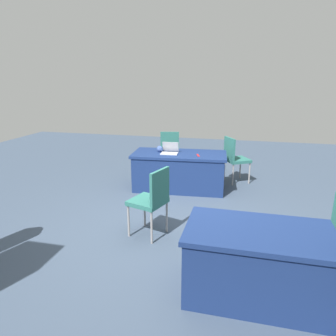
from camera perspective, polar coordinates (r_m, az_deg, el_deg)
The scene contains 9 objects.
ground_plane at distance 4.56m, azimuth 1.12°, elevation -11.38°, with size 14.40×14.40×0.00m, color #3D4C60.
table_foreground at distance 6.09m, azimuth 2.08°, elevation -0.55°, with size 1.85×0.97×0.72m.
table_mid_left at distance 3.30m, azimuth 16.02°, elevation -16.44°, with size 1.42×0.83×0.72m.
chair_near_front at distance 4.20m, azimuth -2.97°, elevation -5.46°, with size 0.55×0.55×0.97m.
chair_tucked_right at distance 7.22m, azimuth 0.35°, elevation 3.63°, with size 0.52×0.52×0.95m.
chair_by_pillar at distance 6.58m, azimuth 12.11°, elevation 2.03°, with size 0.60×0.60×0.96m.
laptop_silver at distance 5.97m, azimuth 0.30°, elevation 3.08°, with size 0.33×0.31×0.21m.
yarn_ball at distance 6.08m, azimuth -1.51°, elevation 3.53°, with size 0.12×0.12×0.12m, color #3F5999.
scissors_red at distance 5.84m, azimuth 5.54°, elevation 2.34°, with size 0.18×0.04×0.01m, color red.
Camera 1 is at (-0.87, 3.96, 2.11)m, focal length 33.19 mm.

